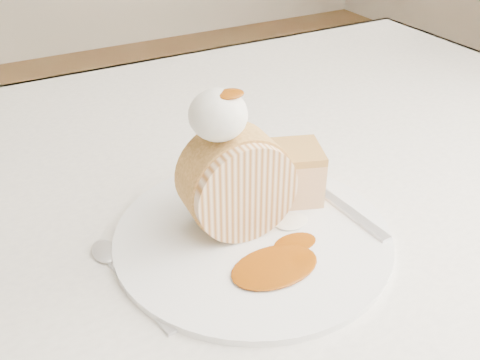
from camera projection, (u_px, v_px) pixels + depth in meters
table at (213, 230)px, 0.74m from camera, size 1.40×0.90×0.75m
plate at (252, 235)px, 0.58m from camera, size 0.39×0.39×0.01m
roulade_slice at (237, 183)px, 0.56m from camera, size 0.11×0.07×0.11m
cake_chunk at (291, 176)px, 0.62m from camera, size 0.08×0.08×0.06m
whipped_cream at (218, 115)px, 0.51m from camera, size 0.06×0.06×0.05m
caramel_drizzle at (229, 88)px, 0.50m from camera, size 0.03×0.02×0.01m
caramel_pool at (275, 267)px, 0.53m from camera, size 0.11×0.09×0.00m
fork at (347, 210)px, 0.61m from camera, size 0.03×0.18×0.00m
spoon at (141, 294)px, 0.51m from camera, size 0.05×0.15×0.00m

